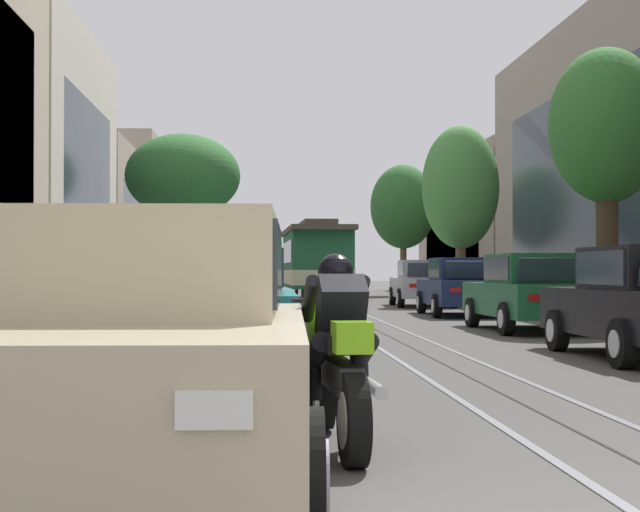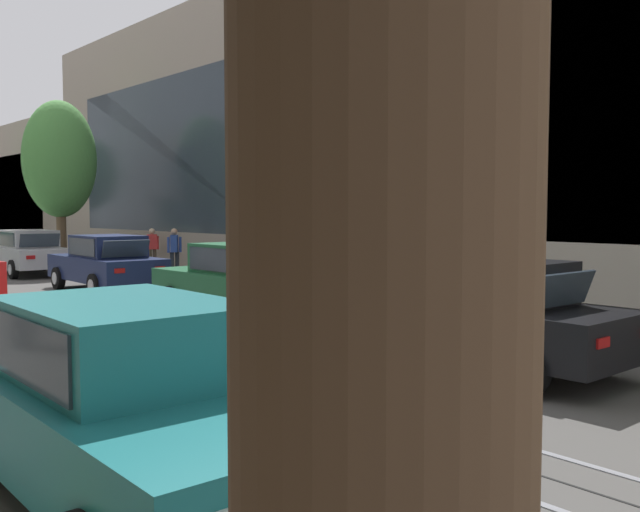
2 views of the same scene
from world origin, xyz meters
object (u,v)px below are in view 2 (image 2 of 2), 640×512
street_tree_kerb_right_mid (60,160)px  pedestrian_crossing_far (174,249)px  parked_car_navy_fourth_right (107,263)px  parked_car_silver_fifth_right (29,252)px  parked_car_black_second_right (481,313)px  parked_car_green_mid_right (241,280)px  pedestrian_on_left_pavement (152,247)px  parked_car_teal_second_left (129,401)px  street_tree_kerb_right_second (290,126)px

street_tree_kerb_right_mid → pedestrian_crossing_far: street_tree_kerb_right_mid is taller
parked_car_navy_fourth_right → parked_car_silver_fifth_right: bearing=89.3°
parked_car_black_second_right → parked_car_green_mid_right: same height
parked_car_silver_fifth_right → street_tree_kerb_right_mid: bearing=31.1°
parked_car_silver_fifth_right → pedestrian_on_left_pavement: 4.33m
pedestrian_on_left_pavement → pedestrian_crossing_far: bearing=-101.7°
pedestrian_on_left_pavement → pedestrian_crossing_far: pedestrian_crossing_far is taller
parked_car_teal_second_left → pedestrian_crossing_far: (9.67, 16.46, 0.13)m
parked_car_navy_fourth_right → parked_car_silver_fifth_right: 6.60m
parked_car_teal_second_left → pedestrian_on_left_pavement: size_ratio=2.75×
parked_car_teal_second_left → street_tree_kerb_right_second: street_tree_kerb_right_second is taller
parked_car_navy_fourth_right → street_tree_kerb_right_mid: size_ratio=0.69×
parked_car_green_mid_right → pedestrian_crossing_far: 9.99m
parked_car_green_mid_right → parked_car_navy_fourth_right: same height
parked_car_navy_fourth_right → street_tree_kerb_right_second: (1.88, -5.93, 3.43)m
street_tree_kerb_right_second → street_tree_kerb_right_mid: bearing=91.1°
parked_car_black_second_right → pedestrian_on_left_pavement: bearing=76.7°
parked_car_green_mid_right → street_tree_kerb_right_second: bearing=18.9°
parked_car_green_mid_right → parked_car_navy_fourth_right: bearing=90.3°
parked_car_silver_fifth_right → street_tree_kerb_right_second: 13.12m
street_tree_kerb_right_mid → pedestrian_crossing_far: bearing=-66.6°
parked_car_teal_second_left → parked_car_navy_fourth_right: size_ratio=1.00×
parked_car_teal_second_left → pedestrian_crossing_far: pedestrian_crossing_far is taller
street_tree_kerb_right_second → parked_car_green_mid_right: bearing=-161.1°
parked_car_green_mid_right → parked_car_black_second_right: bearing=-90.9°
parked_car_teal_second_left → street_tree_kerb_right_mid: size_ratio=0.69×
parked_car_black_second_right → street_tree_kerb_right_mid: street_tree_kerb_right_mid is taller
parked_car_teal_second_left → parked_car_navy_fourth_right: bearing=66.5°
street_tree_kerb_right_second → pedestrian_crossing_far: size_ratio=3.63×
pedestrian_crossing_far → parked_car_teal_second_left: bearing=-120.4°
parked_car_green_mid_right → pedestrian_crossing_far: bearing=68.6°
pedestrian_on_left_pavement → parked_car_silver_fifth_right: bearing=163.9°
parked_car_green_mid_right → parked_car_navy_fourth_right: size_ratio=1.00×
parked_car_teal_second_left → parked_car_navy_fourth_right: same height
pedestrian_crossing_far → street_tree_kerb_right_second: bearing=-101.8°
parked_car_navy_fourth_right → parked_car_teal_second_left: bearing=-113.5°
parked_car_teal_second_left → street_tree_kerb_right_second: size_ratio=0.73×
parked_car_teal_second_left → street_tree_kerb_right_mid: 22.82m
parked_car_green_mid_right → parked_car_silver_fifth_right: size_ratio=0.99×
parked_car_black_second_right → parked_car_silver_fifth_right: size_ratio=0.99×
street_tree_kerb_right_mid → parked_car_silver_fifth_right: bearing=-148.9°
parked_car_teal_second_left → parked_car_green_mid_right: size_ratio=1.00×
parked_car_teal_second_left → parked_car_black_second_right: bearing=9.6°
parked_car_silver_fifth_right → pedestrian_crossing_far: (3.61, -3.87, 0.13)m
street_tree_kerb_right_second → street_tree_kerb_right_mid: size_ratio=0.94×
parked_car_green_mid_right → pedestrian_crossing_far: pedestrian_crossing_far is taller
parked_car_green_mid_right → pedestrian_on_left_pavement: size_ratio=2.75×
parked_car_navy_fourth_right → street_tree_kerb_right_mid: street_tree_kerb_right_mid is taller
parked_car_silver_fifth_right → street_tree_kerb_right_mid: size_ratio=0.69×
parked_car_black_second_right → street_tree_kerb_right_mid: (1.67, 20.26, 3.34)m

